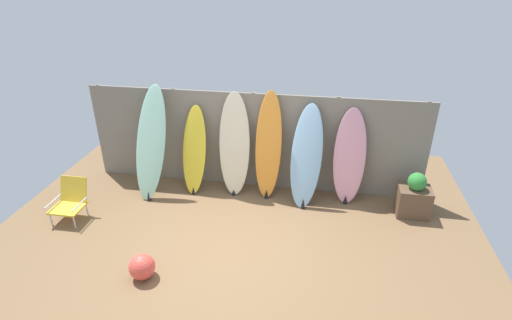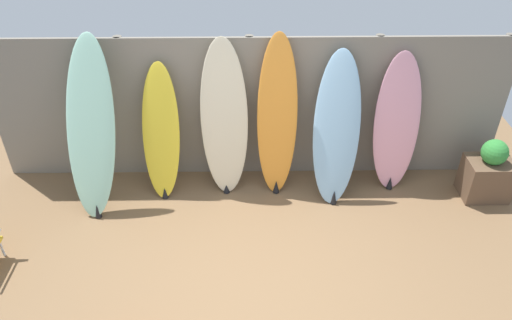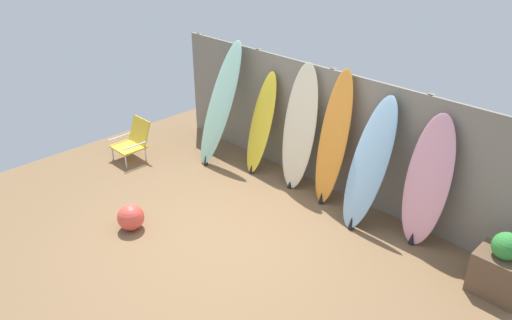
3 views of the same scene
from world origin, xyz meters
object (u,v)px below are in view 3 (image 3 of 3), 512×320
object	(u,v)px
beach_chair	(133,140)
surfboard_skyblue_4	(369,165)
surfboard_cream_2	(299,128)
surfboard_pink_5	(427,182)
surfboard_orange_3	(333,140)
beach_ball	(131,217)
surfboard_seafoam_0	(220,104)
surfboard_yellow_1	(261,125)
planter_box	(500,269)

from	to	relation	value
beach_chair	surfboard_skyblue_4	bearing A→B (deg)	40.70
surfboard_cream_2	surfboard_pink_5	distance (m)	2.00
surfboard_orange_3	beach_ball	xyz separation A→B (m)	(-1.36, -2.42, -0.76)
surfboard_seafoam_0	surfboard_skyblue_4	world-z (taller)	surfboard_seafoam_0
surfboard_orange_3	beach_ball	world-z (taller)	surfboard_orange_3
surfboard_yellow_1	beach_ball	size ratio (longest dim) A/B	4.50
beach_ball	surfboard_cream_2	bearing A→B (deg)	72.61
surfboard_skyblue_4	planter_box	world-z (taller)	surfboard_skyblue_4
surfboard_yellow_1	planter_box	world-z (taller)	surfboard_yellow_1
surfboard_yellow_1	surfboard_cream_2	bearing A→B (deg)	3.70
beach_ball	surfboard_yellow_1	bearing A→B (deg)	89.36
surfboard_yellow_1	planter_box	bearing A→B (deg)	-3.08
surfboard_skyblue_4	surfboard_pink_5	bearing A→B (deg)	11.93
surfboard_cream_2	surfboard_pink_5	world-z (taller)	surfboard_cream_2
surfboard_pink_5	surfboard_skyblue_4	bearing A→B (deg)	-168.07
beach_chair	planter_box	bearing A→B (deg)	34.09
surfboard_orange_3	surfboard_cream_2	bearing A→B (deg)	-179.70
surfboard_yellow_1	surfboard_skyblue_4	size ratio (longest dim) A/B	0.91
surfboard_yellow_1	surfboard_skyblue_4	xyz separation A→B (m)	(2.00, -0.07, 0.08)
surfboard_skyblue_4	planter_box	size ratio (longest dim) A/B	2.24
beach_ball	surfboard_skyblue_4	bearing A→B (deg)	48.59
surfboard_seafoam_0	beach_chair	world-z (taller)	surfboard_seafoam_0
surfboard_skyblue_4	beach_chair	xyz separation A→B (m)	(-3.77, -1.14, -0.53)
surfboard_seafoam_0	beach_chair	size ratio (longest dim) A/B	2.98
surfboard_pink_5	surfboard_cream_2	bearing A→B (deg)	-179.03
surfboard_cream_2	beach_chair	size ratio (longest dim) A/B	2.86
beach_chair	surfboard_cream_2	bearing A→B (deg)	50.64
surfboard_cream_2	surfboard_skyblue_4	world-z (taller)	surfboard_cream_2
surfboard_skyblue_4	surfboard_pink_5	distance (m)	0.74
surfboard_pink_5	beach_chair	xyz separation A→B (m)	(-4.49, -1.29, -0.50)
surfboard_yellow_1	beach_chair	bearing A→B (deg)	-145.53
surfboard_orange_3	surfboard_skyblue_4	size ratio (longest dim) A/B	1.11
surfboard_cream_2	surfboard_skyblue_4	size ratio (longest dim) A/B	1.08
surfboard_skyblue_4	planter_box	distance (m)	1.89
surfboard_yellow_1	surfboard_pink_5	size ratio (longest dim) A/B	0.94
surfboard_seafoam_0	beach_chair	xyz separation A→B (m)	(-1.05, -1.02, -0.64)
surfboard_pink_5	beach_chair	size ratio (longest dim) A/B	2.58
surfboard_orange_3	beach_chair	xyz separation A→B (m)	(-3.10, -1.26, -0.61)
beach_chair	beach_ball	size ratio (longest dim) A/B	1.86
surfboard_seafoam_0	beach_ball	xyz separation A→B (m)	(0.69, -2.18, -0.79)
surfboard_skyblue_4	beach_ball	distance (m)	3.14
surfboard_seafoam_0	surfboard_cream_2	size ratio (longest dim) A/B	1.04
surfboard_cream_2	surfboard_orange_3	xyz separation A→B (m)	(0.60, 0.00, 0.02)
surfboard_yellow_1	surfboard_cream_2	xyz separation A→B (m)	(0.73, 0.05, 0.15)
surfboard_orange_3	beach_chair	distance (m)	3.40
surfboard_cream_2	planter_box	xyz separation A→B (m)	(3.08, -0.25, -0.60)
surfboard_yellow_1	planter_box	distance (m)	3.85
surfboard_skyblue_4	surfboard_cream_2	bearing A→B (deg)	174.63
surfboard_yellow_1	beach_chair	xyz separation A→B (m)	(-1.76, -1.21, -0.45)
surfboard_skyblue_4	surfboard_seafoam_0	bearing A→B (deg)	-177.45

